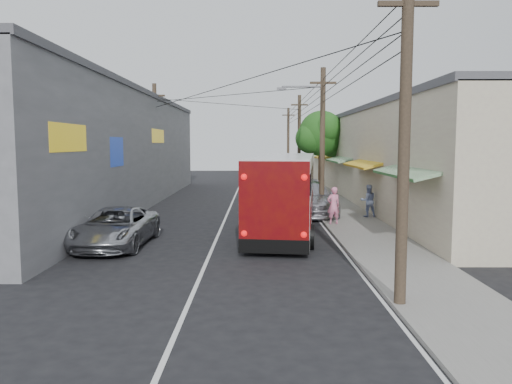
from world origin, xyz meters
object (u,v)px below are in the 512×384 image
(parked_suv, at_px, (308,198))
(pedestrian_far, at_px, (368,201))
(pedestrian_near, at_px, (334,205))
(coach_bus, at_px, (285,192))
(jeepney, at_px, (116,227))
(parked_car_mid, at_px, (287,189))
(parked_car_far, at_px, (281,180))

(parked_suv, bearing_deg, pedestrian_far, -33.17)
(pedestrian_near, bearing_deg, pedestrian_far, -147.99)
(coach_bus, bearing_deg, jeepney, -143.87)
(parked_car_mid, relative_size, parked_car_far, 1.05)
(parked_car_far, height_order, pedestrian_near, pedestrian_near)
(parked_car_mid, distance_m, pedestrian_far, 9.36)
(coach_bus, bearing_deg, parked_car_far, 94.81)
(pedestrian_far, bearing_deg, parked_suv, -32.72)
(coach_bus, height_order, parked_car_mid, coach_bus)
(jeepney, relative_size, pedestrian_far, 3.13)
(parked_car_mid, bearing_deg, parked_suv, -80.46)
(parked_suv, height_order, pedestrian_near, pedestrian_near)
(parked_car_far, height_order, pedestrian_far, pedestrian_far)
(coach_bus, bearing_deg, parked_suv, 79.33)
(parked_suv, bearing_deg, parked_car_mid, 92.78)
(pedestrian_near, relative_size, pedestrian_far, 1.04)
(jeepney, bearing_deg, parked_car_far, 75.11)
(jeepney, bearing_deg, pedestrian_near, 29.18)
(parked_car_far, distance_m, pedestrian_near, 20.71)
(coach_bus, relative_size, parked_car_mid, 2.60)
(parked_car_mid, bearing_deg, parked_car_far, 92.90)
(coach_bus, xyz_separation_m, pedestrian_near, (2.39, 0.96, -0.77))
(parked_suv, distance_m, pedestrian_far, 3.44)
(parked_suv, relative_size, parked_car_far, 1.42)
(jeepney, distance_m, pedestrian_near, 10.37)
(jeepney, xyz_separation_m, pedestrian_near, (9.20, 4.77, 0.27))
(pedestrian_far, bearing_deg, parked_car_far, -81.68)
(coach_bus, bearing_deg, pedestrian_far, 42.87)
(parked_car_mid, bearing_deg, jeepney, -112.95)
(parked_suv, xyz_separation_m, pedestrian_far, (3.00, -1.68, 0.06))
(pedestrian_near, bearing_deg, coach_bus, 6.84)
(coach_bus, relative_size, parked_car_far, 2.72)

